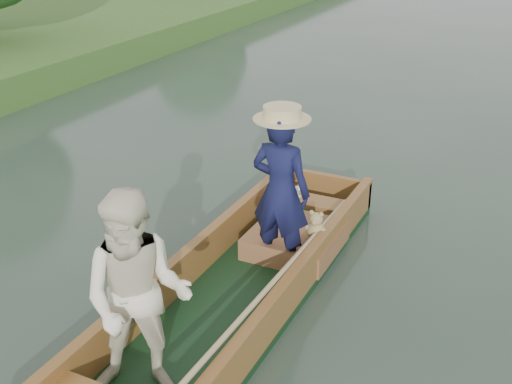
% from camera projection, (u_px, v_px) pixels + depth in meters
% --- Properties ---
extents(ground, '(120.00, 120.00, 0.00)m').
position_uv_depth(ground, '(226.00, 316.00, 5.64)').
color(ground, '#283D30').
rests_on(ground, ground).
extents(punt, '(1.13, 5.05, 1.67)m').
position_uv_depth(punt, '(219.00, 272.00, 5.28)').
color(punt, black).
rests_on(punt, ground).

